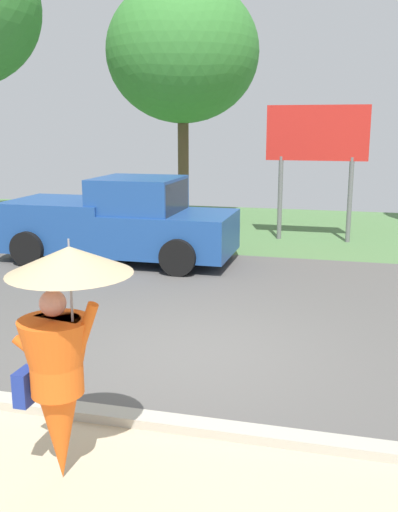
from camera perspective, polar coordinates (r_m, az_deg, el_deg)
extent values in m
cube|color=#565451|center=(9.76, 2.53, -5.39)|extent=(40.00, 8.00, 0.10)
cube|color=#527B47|center=(17.44, 7.97, 2.64)|extent=(40.00, 8.00, 0.10)
cube|color=#B2AD9E|center=(6.16, -5.48, -15.81)|extent=(40.00, 0.24, 0.10)
cone|color=#E55B19|center=(5.14, -13.73, -13.79)|extent=(0.60, 0.60, 1.45)
cylinder|color=#E55B19|center=(4.98, -13.97, -9.66)|extent=(0.44, 0.44, 0.65)
sphere|color=tan|center=(4.82, -14.27, -4.55)|extent=(0.22, 0.22, 0.22)
cylinder|color=#E55B19|center=(4.76, -11.16, -7.04)|extent=(0.24, 0.09, 0.45)
cylinder|color=#E55B19|center=(5.11, -16.49, -8.85)|extent=(0.29, 0.08, 0.24)
cylinder|color=gray|center=(4.74, -12.50, -4.33)|extent=(0.02, 0.02, 0.75)
cone|color=#D1B284|center=(4.65, -12.70, -0.38)|extent=(1.01, 1.01, 0.22)
cylinder|color=gray|center=(4.63, -12.77, 1.06)|extent=(0.02, 0.02, 0.10)
cube|color=#B7B7BC|center=(5.12, -16.78, -7.66)|extent=(0.02, 0.11, 0.16)
cube|color=navy|center=(5.18, -16.77, -12.27)|extent=(0.12, 0.24, 0.30)
cube|color=#1E478C|center=(13.12, -7.99, 2.53)|extent=(5.20, 2.00, 0.90)
cube|color=#1E478C|center=(12.82, -6.02, 5.74)|extent=(1.80, 1.84, 0.90)
cube|color=#2D3842|center=(12.56, -2.36, 5.64)|extent=(0.10, 1.70, 0.77)
cube|color=#1E478C|center=(13.58, -13.17, 5.01)|extent=(2.40, 2.00, 0.20)
cylinder|color=black|center=(13.58, 0.31, 1.72)|extent=(0.76, 0.28, 0.76)
cylinder|color=black|center=(11.70, -2.08, -0.11)|extent=(0.76, 0.28, 0.76)
cylinder|color=black|center=(14.77, -12.60, 2.31)|extent=(0.76, 0.28, 0.76)
cylinder|color=black|center=(13.05, -16.55, 0.72)|extent=(0.76, 0.28, 0.76)
cylinder|color=slate|center=(15.55, 8.02, 5.69)|extent=(0.12, 0.12, 2.20)
cylinder|color=slate|center=(15.46, 14.69, 5.36)|extent=(0.12, 0.12, 2.20)
cube|color=red|center=(15.36, 11.63, 11.84)|extent=(2.60, 0.10, 1.40)
cylinder|color=brown|center=(19.36, -1.56, 9.45)|extent=(0.36, 0.36, 3.72)
ellipsoid|color=#387F33|center=(19.46, -1.63, 19.52)|extent=(4.88, 4.88, 4.43)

